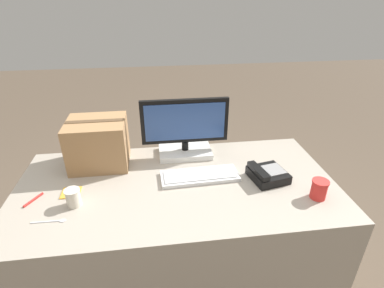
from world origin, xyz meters
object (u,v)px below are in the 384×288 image
desk_phone (267,174)px  monitor (185,132)px  paper_cup_right (319,189)px  sticky_note_pad (71,193)px  pen_marker (33,200)px  cardboard_box (98,143)px  paper_cup_left (73,198)px  spoon (54,221)px  keyboard (200,176)px

desk_phone → monitor: bearing=129.9°
paper_cup_right → sticky_note_pad: (-1.30, 0.21, -0.05)m
paper_cup_right → pen_marker: size_ratio=0.94×
cardboard_box → sticky_note_pad: (-0.12, -0.30, -0.14)m
paper_cup_left → paper_cup_right: bearing=-4.7°
monitor → cardboard_box: monitor is taller
desk_phone → spoon: desk_phone is taller
paper_cup_left → spoon: (-0.07, -0.11, -0.05)m
keyboard → cardboard_box: size_ratio=1.32×
paper_cup_left → cardboard_box: (0.08, 0.40, 0.10)m
paper_cup_right → pen_marker: bearing=173.5°
cardboard_box → pen_marker: bearing=-131.9°
paper_cup_right → sticky_note_pad: size_ratio=1.08×
cardboard_box → pen_marker: (-0.30, -0.34, -0.14)m
paper_cup_right → spoon: 1.34m
spoon → sticky_note_pad: (0.03, 0.22, 0.00)m
sticky_note_pad → keyboard: bearing=4.3°
desk_phone → paper_cup_right: paper_cup_right is taller
paper_cup_left → pen_marker: 0.23m
spoon → pen_marker: size_ratio=1.45×
desk_phone → keyboard: bearing=158.9°
monitor → desk_phone: monitor is taller
paper_cup_right → cardboard_box: 1.29m
cardboard_box → pen_marker: 0.47m
pen_marker → sticky_note_pad: (0.18, 0.04, -0.00)m
paper_cup_right → cardboard_box: size_ratio=0.31×
spoon → paper_cup_right: bearing=1.7°
cardboard_box → paper_cup_left: bearing=-101.3°
paper_cup_left → pen_marker: bearing=163.6°
desk_phone → paper_cup_right: bearing=-56.0°
desk_phone → paper_cup_left: 1.06m
paper_cup_right → sticky_note_pad: paper_cup_right is taller
desk_phone → sticky_note_pad: (-1.10, 0.01, -0.03)m
keyboard → pen_marker: 0.90m
monitor → cardboard_box: bearing=-175.6°
spoon → monitor: bearing=40.1°
monitor → keyboard: bearing=-79.3°
sticky_note_pad → monitor: bearing=27.1°
paper_cup_right → keyboard: bearing=155.8°
keyboard → paper_cup_right: (0.59, -0.26, 0.04)m
keyboard → cardboard_box: bearing=155.4°
paper_cup_right → spoon: paper_cup_right is taller
keyboard → sticky_note_pad: 0.72m
desk_phone → paper_cup_right: 0.29m
desk_phone → cardboard_box: (-0.97, 0.31, 0.11)m
paper_cup_left → pen_marker: paper_cup_left is taller
paper_cup_left → cardboard_box: bearing=78.7°
monitor → paper_cup_left: size_ratio=5.83×
pen_marker → keyboard: bearing=-53.5°
keyboard → pen_marker: keyboard is taller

